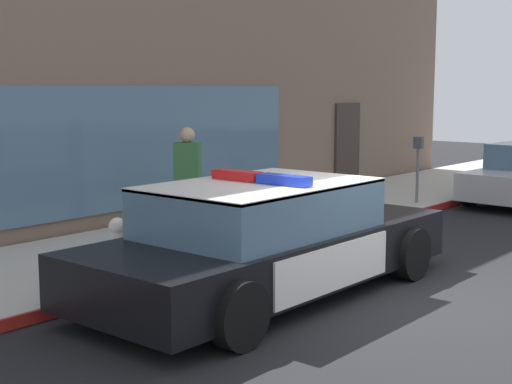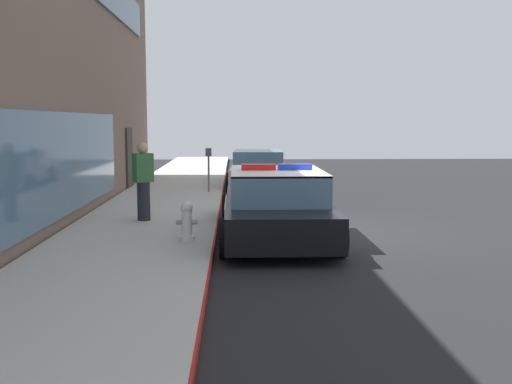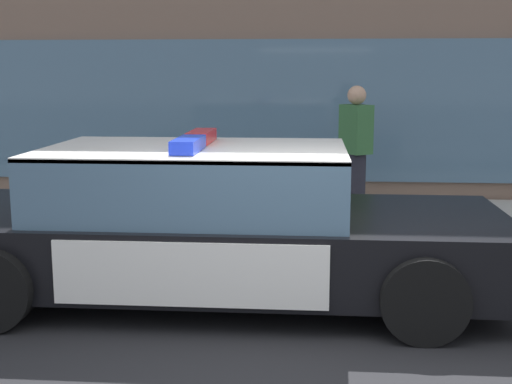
% 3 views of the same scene
% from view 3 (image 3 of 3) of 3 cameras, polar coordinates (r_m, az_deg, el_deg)
% --- Properties ---
extents(ground, '(48.00, 48.00, 0.00)m').
position_cam_3_polar(ground, '(5.06, 5.10, -13.92)').
color(ground, black).
extents(sidewalk, '(48.00, 3.06, 0.15)m').
position_cam_3_polar(sidewalk, '(8.97, 4.93, -2.67)').
color(sidewalk, '#B2ADA3').
rests_on(sidewalk, ground).
extents(curb_red_paint, '(28.80, 0.04, 0.14)m').
position_cam_3_polar(curb_red_paint, '(7.47, 4.98, -5.30)').
color(curb_red_paint, maroon).
rests_on(curb_red_paint, ground).
extents(police_cruiser, '(5.14, 2.18, 1.49)m').
position_cam_3_polar(police_cruiser, '(6.23, -3.67, -2.66)').
color(police_cruiser, black).
rests_on(police_cruiser, ground).
extents(fire_hydrant, '(0.34, 0.39, 0.73)m').
position_cam_3_polar(fire_hydrant, '(8.04, -8.20, -1.12)').
color(fire_hydrant, silver).
rests_on(fire_hydrant, sidewalk).
extents(pedestrian_on_sidewalk, '(0.44, 0.48, 1.71)m').
position_cam_3_polar(pedestrian_on_sidewalk, '(8.89, 8.27, 3.29)').
color(pedestrian_on_sidewalk, '#23232D').
rests_on(pedestrian_on_sidewalk, sidewalk).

